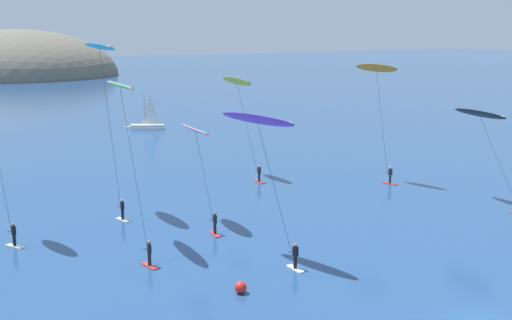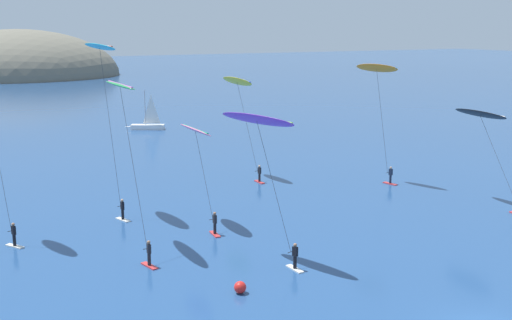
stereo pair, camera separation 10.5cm
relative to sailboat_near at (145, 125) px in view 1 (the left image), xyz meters
The scene contains 9 objects.
sailboat_near is the anchor object (origin of this frame).
kitesurfer_cyan 44.05m from the sailboat_near, 112.41° to the right, with size 2.01×6.90×13.60m.
kitesurfer_purple 55.98m from the sailboat_near, 100.78° to the right, with size 3.10×7.12×9.54m.
kitesurfer_orange 43.23m from the sailboat_near, 76.96° to the right, with size 2.41×5.08×11.41m.
kitesurfer_pink 47.39m from the sailboat_near, 103.50° to the right, with size 1.64×6.75×7.61m.
kitesurfer_black 53.19m from the sailboat_near, 76.12° to the right, with size 1.44×8.44×7.98m.
kitesurfer_yellow 33.84m from the sailboat_near, 91.83° to the right, with size 1.94×7.15×10.01m.
kitesurfer_green 51.86m from the sailboat_near, 109.69° to the right, with size 1.22×8.89×11.19m.
marker_buoy 60.71m from the sailboat_near, 103.39° to the right, with size 0.70×0.70×0.70m, color red.
Camera 1 is at (-23.87, -20.44, 14.80)m, focal length 45.00 mm.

